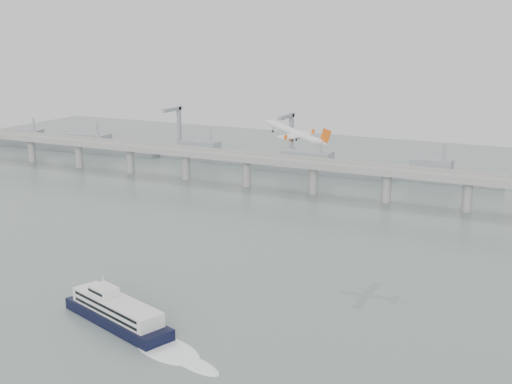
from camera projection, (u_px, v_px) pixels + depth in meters
The scene contains 5 objects.
ground at pixel (194, 309), 270.94m from camera, with size 900.00×900.00×0.00m, color slate.
bridge at pixel (355, 172), 441.05m from camera, with size 800.00×22.00×23.90m.
distant_fleet at pixel (202, 154), 567.40m from camera, with size 453.00×60.90×40.00m.
ferry at pixel (117, 312), 257.03m from camera, with size 85.79×36.53×16.72m.
airliner at pixel (296, 133), 312.03m from camera, with size 33.92×30.55×11.99m.
Camera 1 is at (135.01, -214.54, 109.22)m, focal length 48.00 mm.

